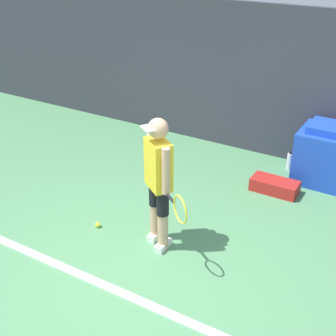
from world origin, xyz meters
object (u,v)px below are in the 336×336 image
Objects in this scene: tennis_player at (159,179)px; water_bottle at (290,161)px; tennis_ball at (98,225)px; covered_chair at (324,154)px; equipment_bag at (275,186)px.

tennis_player reaches higher than water_bottle.
water_bottle is at bearing 60.37° from tennis_ball.
covered_chair is 3.05× the size of water_bottle.
covered_chair is (1.19, 2.49, -0.45)m from tennis_player.
tennis_ball is 0.24× the size of water_bottle.
water_bottle is at bearing 92.61° from equipment_bag.
equipment_bag is (-0.45, -0.66, -0.32)m from covered_chair.
covered_chair reaches higher than water_bottle.
tennis_player is 5.47× the size of water_bottle.
water_bottle is at bearing 169.01° from covered_chair.
tennis_ball is at bearing -127.86° from covered_chair.
tennis_ball is at bearing -137.40° from tennis_player.
tennis_player is at bearing 7.36° from tennis_ball.
equipment_bag is (0.74, 1.82, -0.77)m from tennis_player.
tennis_ball is 3.31m from covered_chair.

